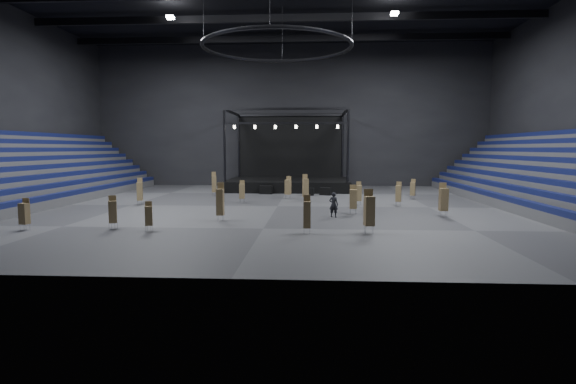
# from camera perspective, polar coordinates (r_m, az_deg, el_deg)

# --- Properties ---
(floor) EXTENTS (50.00, 50.00, 0.00)m
(floor) POSITION_cam_1_polar(r_m,az_deg,el_deg) (37.54, -1.34, -1.82)
(floor) COLOR #414244
(floor) RESTS_ON ground
(wall_back) EXTENTS (50.00, 0.20, 18.00)m
(wall_back) POSITION_cam_1_polar(r_m,az_deg,el_deg) (58.33, 0.34, 9.67)
(wall_back) COLOR black
(wall_back) RESTS_ON ground
(wall_front) EXTENTS (50.00, 0.20, 18.00)m
(wall_front) POSITION_cam_1_polar(r_m,az_deg,el_deg) (16.91, -7.60, 19.81)
(wall_front) COLOR black
(wall_front) RESTS_ON ground
(bleachers_left) EXTENTS (7.20, 40.00, 6.40)m
(bleachers_left) POSITION_cam_1_polar(r_m,az_deg,el_deg) (45.40, -31.58, 0.83)
(bleachers_left) COLOR #4C4C4F
(bleachers_left) RESTS_ON floor
(bleachers_right) EXTENTS (7.20, 40.00, 6.40)m
(bleachers_right) POSITION_cam_1_polar(r_m,az_deg,el_deg) (42.21, 31.44, 0.54)
(bleachers_right) COLOR #4C4C4F
(bleachers_right) RESTS_ON floor
(stage) EXTENTS (14.00, 10.00, 9.20)m
(stage) POSITION_cam_1_polar(r_m,az_deg,el_deg) (53.53, 0.07, 1.95)
(stage) COLOR black
(stage) RESTS_ON floor
(truss_ring) EXTENTS (12.30, 12.30, 5.15)m
(truss_ring) POSITION_cam_1_polar(r_m,az_deg,el_deg) (38.12, -1.39, 17.95)
(truss_ring) COLOR black
(truss_ring) RESTS_ON ceiling
(flight_case_left) EXTENTS (1.39, 0.81, 0.88)m
(flight_case_left) POSITION_cam_1_polar(r_m,az_deg,el_deg) (47.66, -2.80, 0.28)
(flight_case_left) COLOR black
(flight_case_left) RESTS_ON floor
(flight_case_mid) EXTENTS (1.23, 0.73, 0.77)m
(flight_case_mid) POSITION_cam_1_polar(r_m,az_deg,el_deg) (46.16, 2.59, 0.04)
(flight_case_mid) COLOR black
(flight_case_mid) RESTS_ON floor
(flight_case_right) EXTENTS (1.32, 1.02, 0.79)m
(flight_case_right) POSITION_cam_1_polar(r_m,az_deg,el_deg) (46.58, 4.81, 0.08)
(flight_case_right) COLOR black
(flight_case_right) RESTS_ON floor
(chair_stack_0) EXTENTS (0.56, 0.56, 2.04)m
(chair_stack_0) POSITION_cam_1_polar(r_m,az_deg,el_deg) (38.78, 13.85, -0.14)
(chair_stack_0) COLOR silver
(chair_stack_0) RESTS_ON floor
(chair_stack_1) EXTENTS (0.44, 0.44, 2.01)m
(chair_stack_1) POSITION_cam_1_polar(r_m,az_deg,el_deg) (38.65, 8.99, -0.09)
(chair_stack_1) COLOR silver
(chair_stack_1) RESTS_ON floor
(chair_stack_2) EXTENTS (0.64, 0.64, 2.17)m
(chair_stack_2) POSITION_cam_1_polar(r_m,az_deg,el_deg) (43.04, -0.00, 0.68)
(chair_stack_2) COLOR silver
(chair_stack_2) RESTS_ON floor
(chair_stack_3) EXTENTS (0.42, 0.42, 2.21)m
(chair_stack_3) POSITION_cam_1_polar(r_m,az_deg,el_deg) (25.39, 2.42, -2.80)
(chair_stack_3) COLOR silver
(chair_stack_3) RESTS_ON floor
(chair_stack_4) EXTENTS (0.60, 0.60, 2.48)m
(chair_stack_4) POSITION_cam_1_polar(r_m,az_deg,el_deg) (40.93, 2.24, 0.59)
(chair_stack_4) COLOR silver
(chair_stack_4) RESTS_ON floor
(chair_stack_5) EXTENTS (0.59, 0.59, 2.01)m
(chair_stack_5) POSITION_cam_1_polar(r_m,az_deg,el_deg) (28.88, -21.37, -2.29)
(chair_stack_5) COLOR silver
(chair_stack_5) RESTS_ON floor
(chair_stack_6) EXTENTS (0.48, 0.48, 2.57)m
(chair_stack_6) POSITION_cam_1_polar(r_m,az_deg,el_deg) (30.23, -8.60, -1.18)
(chair_stack_6) COLOR silver
(chair_stack_6) RESTS_ON floor
(chair_stack_7) EXTENTS (0.53, 0.53, 2.17)m
(chair_stack_7) POSITION_cam_1_polar(r_m,az_deg,el_deg) (33.15, 8.28, -0.83)
(chair_stack_7) COLOR silver
(chair_stack_7) RESTS_ON floor
(chair_stack_8) EXTENTS (0.58, 0.58, 1.94)m
(chair_stack_8) POSITION_cam_1_polar(r_m,az_deg,el_deg) (44.15, 15.57, 0.43)
(chair_stack_8) COLOR silver
(chair_stack_8) RESTS_ON floor
(chair_stack_9) EXTENTS (0.58, 0.58, 2.42)m
(chair_stack_9) POSITION_cam_1_polar(r_m,az_deg,el_deg) (33.42, 19.14, -0.83)
(chair_stack_9) COLOR silver
(chair_stack_9) RESTS_ON floor
(chair_stack_10) EXTENTS (0.50, 0.50, 1.91)m
(chair_stack_10) POSITION_cam_1_polar(r_m,az_deg,el_deg) (30.68, -30.48, -2.32)
(chair_stack_10) COLOR silver
(chair_stack_10) RESTS_ON floor
(chair_stack_11) EXTENTS (0.52, 0.52, 2.32)m
(chair_stack_11) POSITION_cam_1_polar(r_m,az_deg,el_deg) (40.50, -18.30, 0.14)
(chair_stack_11) COLOR silver
(chair_stack_11) RESTS_ON floor
(chair_stack_12) EXTENTS (0.52, 0.52, 1.75)m
(chair_stack_12) POSITION_cam_1_polar(r_m,az_deg,el_deg) (27.41, -17.27, -2.83)
(chair_stack_12) COLOR silver
(chair_stack_12) RESTS_ON floor
(chair_stack_13) EXTENTS (0.47, 0.47, 1.99)m
(chair_stack_13) POSITION_cam_1_polar(r_m,az_deg,el_deg) (40.08, -5.86, 0.15)
(chair_stack_13) COLOR silver
(chair_stack_13) RESTS_ON floor
(chair_stack_14) EXTENTS (0.62, 0.62, 2.53)m
(chair_stack_14) POSITION_cam_1_polar(r_m,az_deg,el_deg) (25.90, 10.27, -2.29)
(chair_stack_14) COLOR silver
(chair_stack_14) RESTS_ON floor
(chair_stack_15) EXTENTS (0.55, 0.55, 2.44)m
(chair_stack_15) POSITION_cam_1_polar(r_m,az_deg,el_deg) (46.39, -9.37, 1.06)
(chair_stack_15) COLOR silver
(chair_stack_15) RESTS_ON floor
(man_center) EXTENTS (0.75, 0.62, 1.78)m
(man_center) POSITION_cam_1_polar(r_m,az_deg,el_deg) (31.65, 5.82, -1.61)
(man_center) COLOR black
(man_center) RESTS_ON floor
(crew_member) EXTENTS (0.86, 0.94, 1.58)m
(crew_member) POSITION_cam_1_polar(r_m,az_deg,el_deg) (34.62, 10.27, -1.22)
(crew_member) COLOR black
(crew_member) RESTS_ON floor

